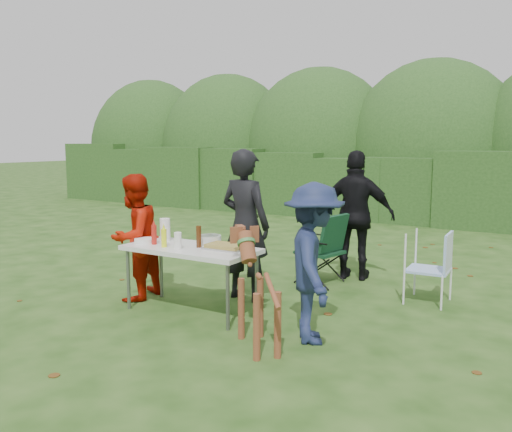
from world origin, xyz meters
The scene contains 20 objects.
ground centered at (0.00, 0.00, 0.00)m, with size 80.00×80.00×0.00m, color #1E4211.
hedge_row centered at (0.00, 8.00, 0.85)m, with size 22.00×1.40×1.70m, color #23471C.
shrub_backdrop centered at (0.00, 9.60, 1.60)m, with size 20.00×2.60×3.20m, color #3D6628.
folding_table centered at (-0.24, -0.15, 0.69)m, with size 1.50×0.70×0.74m.
person_cook centered at (-0.01, 0.61, 0.90)m, with size 0.66×0.43×1.81m, color black.
person_red_jacket centered at (-1.15, -0.08, 0.76)m, with size 0.73×0.57×1.51m, color #B01504.
person_black_puffy centered at (0.78, 2.20, 0.89)m, with size 1.04×0.43×1.77m, color black.
child centered at (1.29, -0.24, 0.76)m, with size 0.98×0.56×1.52m, color #1C264B.
dog centered at (0.94, -0.67, 0.52)m, with size 1.09×0.43×1.03m, color brown, non-canonical shape.
camping_chair centered at (0.45, 1.76, 0.48)m, with size 0.60×0.60×0.96m, color #113920, non-canonical shape.
lawn_chair centered at (1.92, 1.60, 0.43)m, with size 0.51×0.51×0.86m, color #5089E6, non-canonical shape.
food_tray centered at (0.16, -0.04, 0.75)m, with size 0.45×0.30×0.02m, color #B7B7BA.
focaccia_bread centered at (0.16, -0.04, 0.78)m, with size 0.40×0.26×0.04m, color #A08A3E.
mustard_bottle centered at (-0.49, -0.30, 0.84)m, with size 0.06×0.06×0.20m, color #F1FF1C.
ketchup_bottle centered at (-0.69, -0.23, 0.85)m, with size 0.06×0.06×0.22m, color red.
beer_bottle centered at (-0.15, -0.12, 0.86)m, with size 0.06×0.06×0.24m, color #47230F.
paper_towel_roll centered at (-0.75, 0.02, 0.87)m, with size 0.12×0.12×0.26m, color white.
cup_stack centered at (-0.30, -0.29, 0.83)m, with size 0.08×0.08×0.18m, color white.
pasta_bowl centered at (-0.17, 0.10, 0.79)m, with size 0.26×0.26×0.10m, color silver.
plate_stack centered at (-0.85, -0.22, 0.77)m, with size 0.24×0.24×0.05m, color white.
Camera 1 is at (3.41, -4.78, 1.90)m, focal length 38.00 mm.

